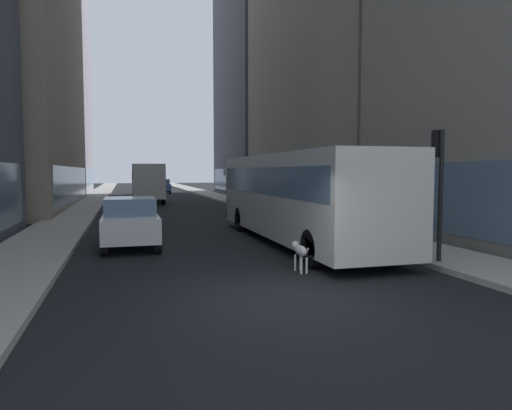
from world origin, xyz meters
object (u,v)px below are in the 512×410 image
object	(u,v)px
car_blue_hatchback	(162,186)
pedestrian_with_handbag	(341,208)
transit_bus	(297,192)
box_truck	(147,182)
dalmatian_dog	(300,251)
car_white_van	(130,221)
traffic_light_near	(439,173)
car_red_coupe	(143,188)

from	to	relation	value
car_blue_hatchback	pedestrian_with_handbag	bearing A→B (deg)	-83.80
transit_bus	box_truck	distance (m)	23.31
box_truck	dalmatian_dog	distance (m)	27.58
transit_bus	pedestrian_with_handbag	distance (m)	3.10
car_white_van	pedestrian_with_handbag	bearing A→B (deg)	5.75
car_white_van	car_blue_hatchback	size ratio (longest dim) A/B	1.12
car_blue_hatchback	pedestrian_with_handbag	distance (m)	37.99
dalmatian_dog	transit_bus	bearing A→B (deg)	70.34
car_white_van	dalmatian_dog	distance (m)	6.67
transit_bus	traffic_light_near	world-z (taller)	traffic_light_near
transit_bus	car_red_coupe	xyz separation A→B (m)	(-4.00, 33.95, -0.95)
car_red_coupe	pedestrian_with_handbag	size ratio (longest dim) A/B	2.73
dalmatian_dog	traffic_light_near	distance (m)	4.19
dalmatian_dog	car_red_coupe	bearing A→B (deg)	93.57
dalmatian_dog	pedestrian_with_handbag	size ratio (longest dim) A/B	0.57
car_red_coupe	pedestrian_with_handbag	distance (m)	32.94
car_white_van	car_blue_hatchback	bearing A→B (deg)	84.08
box_truck	car_white_van	bearing A→B (deg)	-94.14
transit_bus	car_white_van	size ratio (longest dim) A/B	2.55
car_white_van	traffic_light_near	world-z (taller)	traffic_light_near
car_blue_hatchback	traffic_light_near	size ratio (longest dim) A/B	1.19
box_truck	dalmatian_dog	world-z (taller)	box_truck
dalmatian_dog	pedestrian_with_handbag	world-z (taller)	pedestrian_with_handbag
pedestrian_with_handbag	dalmatian_dog	bearing A→B (deg)	-123.73
box_truck	traffic_light_near	world-z (taller)	traffic_light_near
traffic_light_near	box_truck	bearing A→B (deg)	102.38
car_red_coupe	box_truck	bearing A→B (deg)	-90.00
car_blue_hatchback	car_red_coupe	distance (m)	5.98
transit_bus	dalmatian_dog	world-z (taller)	transit_bus
traffic_light_near	car_white_van	bearing A→B (deg)	143.59
car_red_coupe	traffic_light_near	distance (m)	39.29
transit_bus	dalmatian_dog	distance (m)	4.93
car_red_coupe	traffic_light_near	world-z (taller)	traffic_light_near
car_blue_hatchback	pedestrian_with_handbag	world-z (taller)	pedestrian_with_handbag
car_white_van	car_red_coupe	size ratio (longest dim) A/B	0.98
car_red_coupe	pedestrian_with_handbag	world-z (taller)	pedestrian_with_handbag
car_white_van	pedestrian_with_handbag	size ratio (longest dim) A/B	2.67
dalmatian_dog	pedestrian_with_handbag	bearing A→B (deg)	56.27
transit_bus	pedestrian_with_handbag	size ratio (longest dim) A/B	6.82
car_blue_hatchback	traffic_light_near	distance (m)	44.44
transit_bus	box_truck	bearing A→B (deg)	99.88
transit_bus	box_truck	world-z (taller)	same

